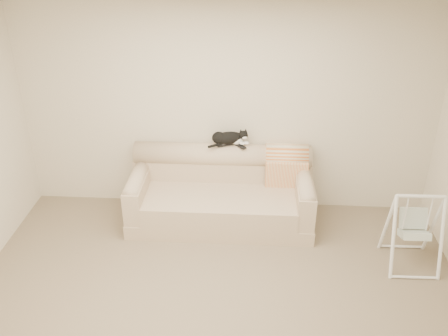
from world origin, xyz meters
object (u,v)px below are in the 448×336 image
object	(u,v)px
tuxedo_cat	(229,138)
sofa	(221,194)
remote_a	(224,145)
baby_swing	(414,230)
remote_b	(240,146)

from	to	relation	value
tuxedo_cat	sofa	bearing A→B (deg)	-107.96
remote_a	baby_swing	distance (m)	2.33
remote_a	sofa	bearing A→B (deg)	-96.57
sofa	baby_swing	bearing A→B (deg)	-19.48
sofa	baby_swing	xyz separation A→B (m)	(2.09, -0.74, 0.08)
remote_b	sofa	bearing A→B (deg)	-136.89
sofa	remote_b	bearing A→B (deg)	43.11
sofa	baby_swing	distance (m)	2.22
remote_a	remote_b	xyz separation A→B (m)	(0.19, -0.02, -0.00)
remote_b	tuxedo_cat	bearing A→B (deg)	166.11
remote_a	tuxedo_cat	xyz separation A→B (m)	(0.05, 0.01, 0.08)
remote_a	remote_b	bearing A→B (deg)	-7.18
remote_b	tuxedo_cat	distance (m)	0.17
remote_a	tuxedo_cat	bearing A→B (deg)	11.72
remote_b	remote_a	bearing A→B (deg)	172.82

